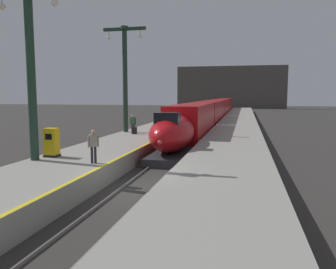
# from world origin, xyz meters

# --- Properties ---
(ground_plane) EXTENTS (260.00, 260.00, 0.00)m
(ground_plane) POSITION_xyz_m (0.00, 0.00, 0.00)
(ground_plane) COLOR #33302D
(platform_left) EXTENTS (4.80, 110.00, 1.05)m
(platform_left) POSITION_xyz_m (-4.05, 24.75, 0.53)
(platform_left) COLOR gray
(platform_left) RESTS_ON ground
(platform_right) EXTENTS (4.80, 110.00, 1.05)m
(platform_right) POSITION_xyz_m (4.05, 24.75, 0.53)
(platform_right) COLOR gray
(platform_right) RESTS_ON ground
(platform_left_safety_stripe) EXTENTS (0.20, 107.80, 0.01)m
(platform_left_safety_stripe) POSITION_xyz_m (-1.77, 24.75, 1.05)
(platform_left_safety_stripe) COLOR yellow
(platform_left_safety_stripe) RESTS_ON platform_left
(rail_main_left) EXTENTS (0.08, 110.00, 0.12)m
(rail_main_left) POSITION_xyz_m (-0.75, 27.50, 0.06)
(rail_main_left) COLOR slate
(rail_main_left) RESTS_ON ground
(rail_main_right) EXTENTS (0.08, 110.00, 0.12)m
(rail_main_right) POSITION_xyz_m (0.75, 27.50, 0.06)
(rail_main_right) COLOR slate
(rail_main_right) RESTS_ON ground
(highspeed_train_main) EXTENTS (2.92, 75.95, 3.60)m
(highspeed_train_main) POSITION_xyz_m (0.00, 41.99, 1.97)
(highspeed_train_main) COLOR #B20F14
(highspeed_train_main) RESTS_ON ground
(station_column_near) EXTENTS (4.00, 0.68, 8.92)m
(station_column_near) POSITION_xyz_m (-5.90, 1.15, 6.43)
(station_column_near) COLOR #1E3828
(station_column_near) RESTS_ON platform_left
(station_column_mid) EXTENTS (4.00, 0.68, 9.59)m
(station_column_mid) POSITION_xyz_m (-5.90, 15.31, 6.79)
(station_column_mid) COLOR #1E3828
(station_column_mid) RESTS_ON platform_left
(passenger_near_edge) EXTENTS (0.57, 0.27, 1.69)m
(passenger_near_edge) POSITION_xyz_m (-4.79, 14.11, 2.04)
(passenger_near_edge) COLOR #23232D
(passenger_near_edge) RESTS_ON platform_left
(passenger_mid_platform) EXTENTS (0.48, 0.40, 1.69)m
(passenger_mid_platform) POSITION_xyz_m (-2.48, 1.04, 2.04)
(passenger_mid_platform) COLOR #23232D
(passenger_mid_platform) RESTS_ON platform_left
(rolling_suitcase) EXTENTS (0.40, 0.22, 0.98)m
(rolling_suitcase) POSITION_xyz_m (-4.53, 13.78, 1.35)
(rolling_suitcase) COLOR black
(rolling_suitcase) RESTS_ON platform_left
(ticket_machine_yellow) EXTENTS (0.76, 0.62, 1.60)m
(ticket_machine_yellow) POSITION_xyz_m (-5.55, 2.23, 1.79)
(ticket_machine_yellow) COLOR yellow
(ticket_machine_yellow) RESTS_ON platform_left
(terminus_back_wall) EXTENTS (36.00, 2.00, 14.00)m
(terminus_back_wall) POSITION_xyz_m (0.00, 102.00, 7.00)
(terminus_back_wall) COLOR #4C4742
(terminus_back_wall) RESTS_ON ground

